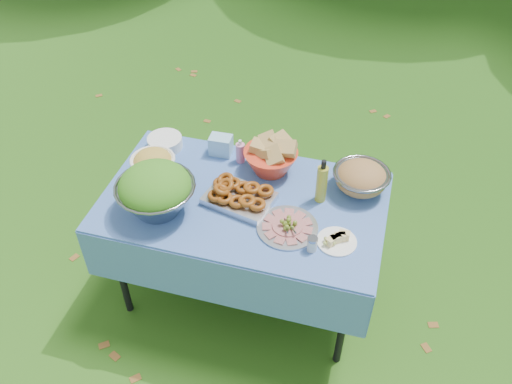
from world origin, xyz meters
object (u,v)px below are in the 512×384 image
Objects in this scene: picnic_table at (244,248)px; charcuterie_platter at (288,223)px; pasta_bowl_steel at (361,178)px; plate_stack at (165,142)px; bread_bowl at (271,156)px; oil_bottle at (322,181)px; salad_bowl at (155,190)px.

charcuterie_platter is (0.27, -0.14, 0.42)m from picnic_table.
pasta_bowl_steel is at bearing 23.44° from picnic_table.
bread_bowl is (0.64, -0.04, 0.07)m from plate_stack.
plate_stack is at bearing 176.58° from bread_bowl.
plate_stack is 0.67× the size of bread_bowl.
charcuterie_platter is 0.29m from oil_bottle.
pasta_bowl_steel reaches higher than charcuterie_platter.
oil_bottle is at bearing -143.77° from pasta_bowl_steel.
salad_bowl reaches higher than plate_stack.
picnic_table is 0.76m from plate_stack.
plate_stack is 0.94m from charcuterie_platter.
salad_bowl is at bearing -71.22° from plate_stack.
salad_bowl is at bearing -175.89° from charcuterie_platter.
salad_bowl is 1.30× the size of charcuterie_platter.
bread_bowl is 0.50m from pasta_bowl_steel.
bread_bowl is at bearing 115.13° from charcuterie_platter.
plate_stack is (-0.56, 0.31, 0.41)m from picnic_table.
picnic_table is 7.31× the size of plate_stack.
picnic_table is at bearing 153.13° from charcuterie_platter.
oil_bottle is (0.12, 0.25, 0.09)m from charcuterie_platter.
picnic_table is 0.56m from bread_bowl.
bread_bowl is 0.46m from charcuterie_platter.
bread_bowl reaches higher than charcuterie_platter.
bread_bowl is at bearing 74.14° from picnic_table.
salad_bowl is 0.83m from oil_bottle.
picnic_table is at bearing -105.86° from bread_bowl.
pasta_bowl_steel is 0.49m from charcuterie_platter.
charcuterie_platter is at bearing 4.11° from salad_bowl.
oil_bottle is at bearing -27.61° from bread_bowl.
pasta_bowl_steel is (1.14, -0.06, 0.05)m from plate_stack.
pasta_bowl_steel is 1.15× the size of oil_bottle.
plate_stack is 1.14m from pasta_bowl_steel.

